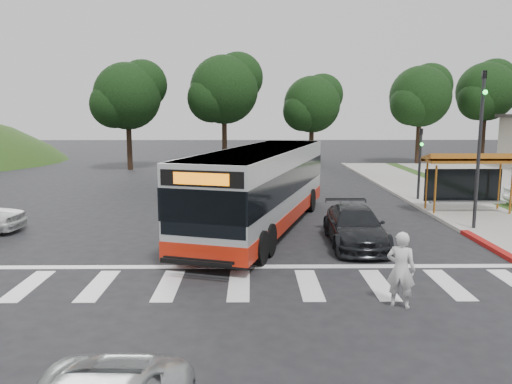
{
  "coord_description": "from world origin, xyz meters",
  "views": [
    {
      "loc": [
        0.34,
        -18.61,
        4.88
      ],
      "look_at": [
        0.56,
        1.79,
        1.6
      ],
      "focal_mm": 35.0,
      "sensor_mm": 36.0,
      "label": 1
    }
  ],
  "objects": [
    {
      "name": "tree_north_c",
      "position": [
        -9.92,
        24.06,
        6.29
      ],
      "size": [
        6.16,
        5.74,
        9.3
      ],
      "color": "black",
      "rests_on": "ground"
    },
    {
      "name": "traffic_signal_ne_short",
      "position": [
        9.6,
        8.49,
        2.48
      ],
      "size": [
        0.18,
        0.37,
        4.0
      ],
      "color": "black",
      "rests_on": "ground"
    },
    {
      "name": "transit_bus",
      "position": [
        0.8,
        2.04,
        1.68
      ],
      "size": [
        6.5,
        13.28,
        3.37
      ],
      "primitive_type": null,
      "rotation": [
        0.0,
        0.0,
        -0.3
      ],
      "color": "#B5B7BA",
      "rests_on": "ground"
    },
    {
      "name": "bus_shelter",
      "position": [
        10.8,
        5.1,
        2.35
      ],
      "size": [
        4.2,
        1.6,
        2.86
      ],
      "color": "#985719",
      "rests_on": "sidewalk_east"
    },
    {
      "name": "tree_ne_a",
      "position": [
        16.08,
        28.06,
        6.39
      ],
      "size": [
        6.16,
        5.74,
        9.3
      ],
      "color": "black",
      "rests_on": "parking_lot"
    },
    {
      "name": "sidewalk_east",
      "position": [
        11.0,
        8.0,
        0.06
      ],
      "size": [
        4.0,
        40.0,
        0.12
      ],
      "primitive_type": "cube",
      "color": "gray",
      "rests_on": "ground"
    },
    {
      "name": "traffic_signal_ne_tall",
      "position": [
        9.6,
        1.49,
        3.88
      ],
      "size": [
        0.18,
        0.37,
        6.5
      ],
      "color": "black",
      "rests_on": "ground"
    },
    {
      "name": "tree_ne_b",
      "position": [
        23.08,
        30.06,
        6.92
      ],
      "size": [
        6.16,
        5.74,
        10.02
      ],
      "color": "black",
      "rests_on": "ground"
    },
    {
      "name": "ground",
      "position": [
        0.0,
        0.0,
        0.0
      ],
      "size": [
        140.0,
        140.0,
        0.0
      ],
      "primitive_type": "plane",
      "color": "black",
      "rests_on": "ground"
    },
    {
      "name": "tree_north_b",
      "position": [
        6.07,
        28.06,
        5.66
      ],
      "size": [
        5.72,
        5.33,
        8.43
      ],
      "color": "black",
      "rests_on": "ground"
    },
    {
      "name": "dark_sedan",
      "position": [
        4.19,
        -0.65,
        0.7
      ],
      "size": [
        2.09,
        4.87,
        1.4
      ],
      "primitive_type": "imported",
      "rotation": [
        0.0,
        0.0,
        -0.03
      ],
      "color": "black",
      "rests_on": "ground"
    },
    {
      "name": "pedestrian",
      "position": [
        4.1,
        -6.64,
        0.98
      ],
      "size": [
        0.85,
        0.73,
        1.95
      ],
      "primitive_type": "imported",
      "rotation": [
        0.0,
        0.0,
        2.69
      ],
      "color": "silver",
      "rests_on": "ground"
    },
    {
      "name": "curb_east",
      "position": [
        9.0,
        8.0,
        0.07
      ],
      "size": [
        0.3,
        40.0,
        0.15
      ],
      "primitive_type": "cube",
      "color": "#9E9991",
      "rests_on": "ground"
    },
    {
      "name": "crosswalk_ladder",
      "position": [
        0.0,
        -5.0,
        0.01
      ],
      "size": [
        18.0,
        2.6,
        0.01
      ],
      "primitive_type": "cube",
      "color": "silver",
      "rests_on": "ground"
    },
    {
      "name": "tree_north_a",
      "position": [
        -1.92,
        26.07,
        6.92
      ],
      "size": [
        6.6,
        6.15,
        10.17
      ],
      "color": "black",
      "rests_on": "ground"
    },
    {
      "name": "curb_east_red",
      "position": [
        9.0,
        -2.0,
        0.08
      ],
      "size": [
        0.32,
        6.0,
        0.15
      ],
      "primitive_type": "cube",
      "color": "maroon",
      "rests_on": "ground"
    }
  ]
}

